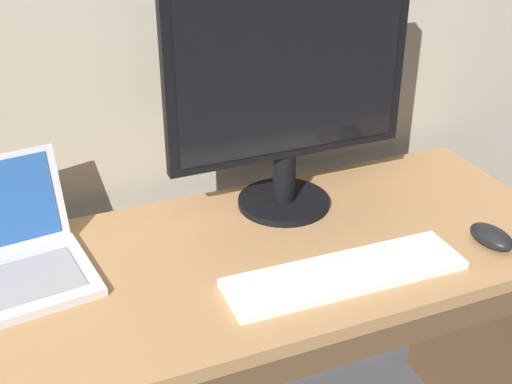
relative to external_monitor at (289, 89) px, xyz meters
The scene contains 4 objects.
desk 0.57m from the external_monitor, 145.44° to the right, with size 1.53×0.56×0.74m.
external_monitor is the anchor object (origin of this frame).
wired_keyboard 0.40m from the external_monitor, 92.14° to the right, with size 0.48×0.14×0.02m.
computer_mouse 0.52m from the external_monitor, 43.30° to the right, with size 0.06×0.11×0.04m, color black.
Camera 1 is at (-0.37, -1.09, 1.52)m, focal length 48.21 mm.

